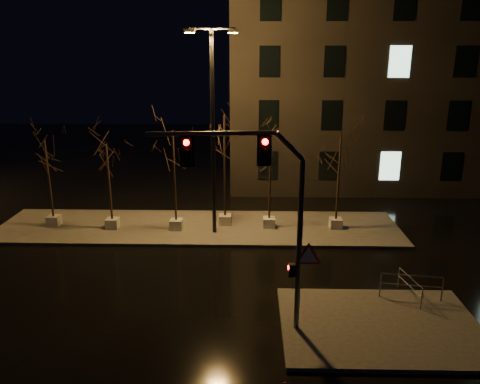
{
  "coord_description": "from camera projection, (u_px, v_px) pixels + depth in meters",
  "views": [
    {
      "loc": [
        2.9,
        -18.1,
        9.35
      ],
      "look_at": [
        2.35,
        3.78,
        2.8
      ],
      "focal_mm": 35.0,
      "sensor_mm": 36.0,
      "label": 1
    }
  ],
  "objects": [
    {
      "name": "tree_0",
      "position": [
        47.0,
        160.0,
        24.87
      ],
      "size": [
        1.8,
        1.8,
        4.89
      ],
      "color": "#B8B6AC",
      "rests_on": "median"
    },
    {
      "name": "tree_4",
      "position": [
        270.0,
        156.0,
        24.49
      ],
      "size": [
        1.8,
        1.8,
        5.23
      ],
      "color": "#B8B6AC",
      "rests_on": "median"
    },
    {
      "name": "tree_3",
      "position": [
        224.0,
        140.0,
        24.7
      ],
      "size": [
        1.8,
        1.8,
        6.24
      ],
      "color": "#B8B6AC",
      "rests_on": "median"
    },
    {
      "name": "streetlight_main",
      "position": [
        213.0,
        120.0,
        23.27
      ],
      "size": [
        2.58,
        0.41,
        10.33
      ],
      "rotation": [
        0.0,
        0.0,
        0.05
      ],
      "color": "black",
      "rests_on": "median"
    },
    {
      "name": "building",
      "position": [
        401.0,
        78.0,
        34.84
      ],
      "size": [
        25.0,
        12.0,
        15.0
      ],
      "primitive_type": "cube",
      "color": "black",
      "rests_on": "ground"
    },
    {
      "name": "guard_rail_b",
      "position": [
        410.0,
        285.0,
        18.13
      ],
      "size": [
        0.37,
        1.8,
        0.86
      ],
      "rotation": [
        0.0,
        0.0,
        1.76
      ],
      "color": "#53555A",
      "rests_on": "sidewalk_corner"
    },
    {
      "name": "ground",
      "position": [
        183.0,
        279.0,
        20.08
      ],
      "size": [
        90.0,
        90.0,
        0.0
      ],
      "primitive_type": "plane",
      "color": "black",
      "rests_on": "ground"
    },
    {
      "name": "tree_2",
      "position": [
        173.0,
        154.0,
        24.15
      ],
      "size": [
        1.8,
        1.8,
        5.5
      ],
      "color": "#B8B6AC",
      "rests_on": "median"
    },
    {
      "name": "guard_rail_a",
      "position": [
        411.0,
        283.0,
        18.01
      ],
      "size": [
        2.32,
        0.38,
        1.01
      ],
      "rotation": [
        0.0,
        0.0,
        -0.14
      ],
      "color": "#53555A",
      "rests_on": "sidewalk_corner"
    },
    {
      "name": "sidewalk_corner",
      "position": [
        380.0,
        326.0,
        16.53
      ],
      "size": [
        7.0,
        5.0,
        0.15
      ],
      "primitive_type": "cube",
      "color": "#45423D",
      "rests_on": "ground"
    },
    {
      "name": "tree_5",
      "position": [
        340.0,
        157.0,
        24.38
      ],
      "size": [
        1.8,
        1.8,
        5.25
      ],
      "color": "#B8B6AC",
      "rests_on": "median"
    },
    {
      "name": "traffic_signal_mast",
      "position": [
        266.0,
        204.0,
        14.94
      ],
      "size": [
        5.65,
        0.51,
        6.9
      ],
      "rotation": [
        0.0,
        0.0,
        0.07
      ],
      "color": "#53555A",
      "rests_on": "sidewalk_corner"
    },
    {
      "name": "median",
      "position": [
        198.0,
        227.0,
        25.81
      ],
      "size": [
        22.0,
        5.0,
        0.15
      ],
      "primitive_type": "cube",
      "color": "#45423D",
      "rests_on": "ground"
    },
    {
      "name": "tree_1",
      "position": [
        108.0,
        164.0,
        24.48
      ],
      "size": [
        1.8,
        1.8,
        4.76
      ],
      "color": "#B8B6AC",
      "rests_on": "median"
    }
  ]
}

